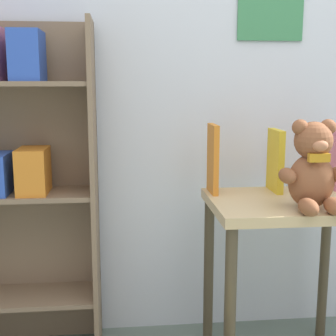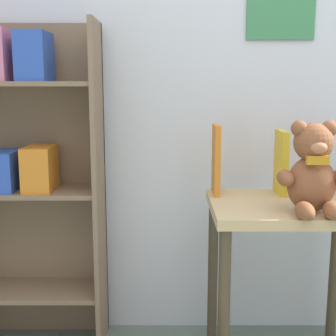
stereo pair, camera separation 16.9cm
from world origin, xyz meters
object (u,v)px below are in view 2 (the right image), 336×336
display_table (287,235)px  book_standing_orange (216,160)px  bookshelf_side (25,167)px  teddy_bear (313,171)px  book_standing_yellow (281,162)px

display_table → book_standing_orange: 0.38m
bookshelf_side → teddy_bear: bookshelf_side is taller
bookshelf_side → book_standing_yellow: 1.01m
bookshelf_side → display_table: 1.05m
display_table → book_standing_yellow: book_standing_yellow is taller
display_table → book_standing_orange: book_standing_orange is taller
bookshelf_side → book_standing_yellow: bookshelf_side is taller
book_standing_orange → book_standing_yellow: (0.25, 0.00, -0.01)m
display_table → teddy_bear: bearing=-73.8°
bookshelf_side → book_standing_orange: bookshelf_side is taller
book_standing_yellow → teddy_bear: bearing=-81.2°
bookshelf_side → display_table: bearing=-12.9°
book_standing_yellow → book_standing_orange: bearing=-179.0°
display_table → book_standing_orange: bearing=150.3°
bookshelf_side → book_standing_yellow: size_ratio=5.42×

